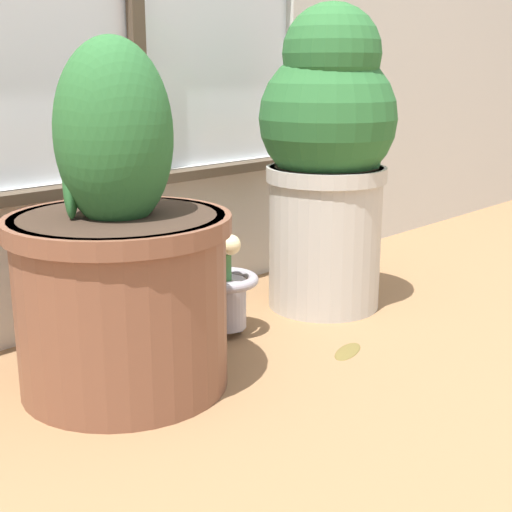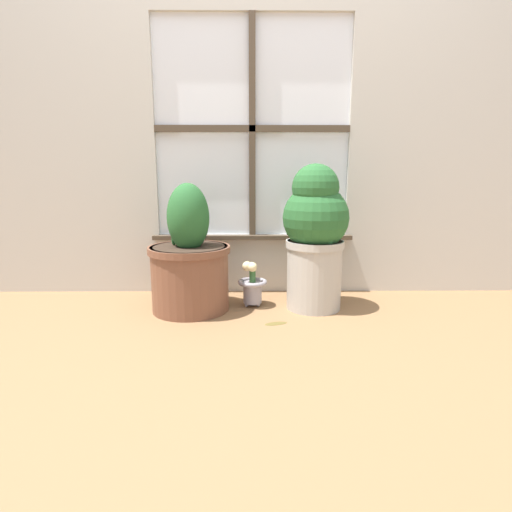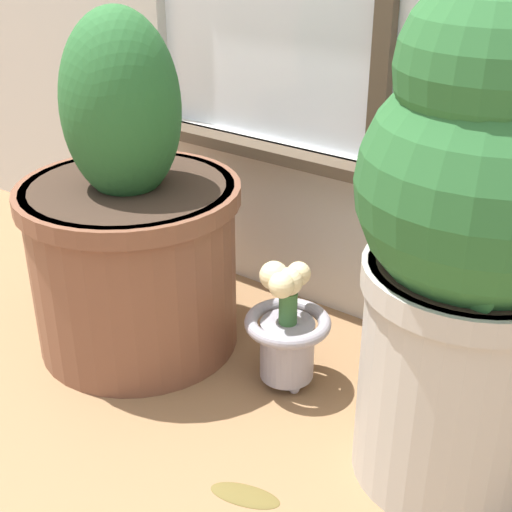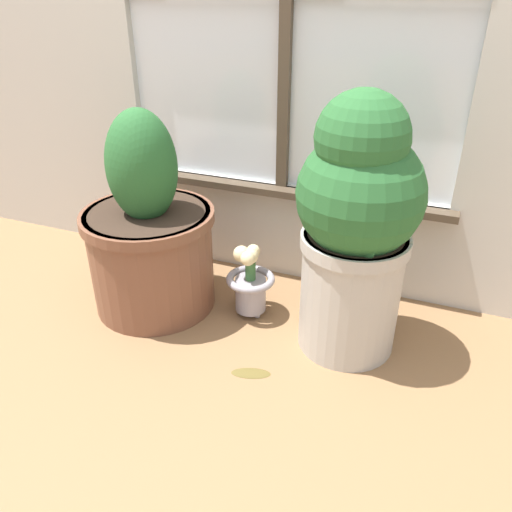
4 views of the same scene
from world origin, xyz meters
name	(u,v)px [view 1 (image 1 of 4)]	position (x,y,z in m)	size (l,w,h in m)	color
ground_plane	(316,366)	(0.00, 0.00, 0.00)	(10.00, 10.00, 0.00)	olive
potted_plant_left	(120,262)	(-0.32, 0.21, 0.25)	(0.41, 0.41, 0.65)	brown
potted_plant_right	(327,153)	(0.32, 0.23, 0.39)	(0.33, 0.33, 0.74)	#B7B2A8
flower_vase	(223,285)	(0.00, 0.27, 0.12)	(0.15, 0.15, 0.24)	#99939E
fallen_leaf	(349,350)	(0.11, 0.00, 0.00)	(0.12, 0.07, 0.01)	brown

